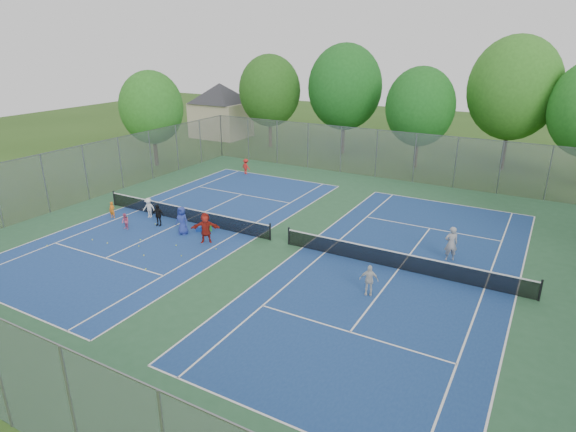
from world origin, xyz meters
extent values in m
plane|color=#2C4E18|center=(0.00, 0.00, 0.00)|extent=(120.00, 120.00, 0.00)
cube|color=#295736|center=(0.00, 0.00, 0.01)|extent=(32.00, 32.00, 0.01)
cube|color=navy|center=(-7.00, 0.00, 0.02)|extent=(10.97, 23.77, 0.01)
cube|color=navy|center=(7.00, 0.00, 0.02)|extent=(10.97, 23.77, 0.01)
cube|color=black|center=(-7.00, 0.00, 0.46)|extent=(12.87, 0.10, 0.91)
cube|color=black|center=(7.00, 0.00, 0.46)|extent=(12.87, 0.10, 0.91)
cube|color=gray|center=(0.00, 16.00, 2.00)|extent=(32.00, 0.10, 4.00)
cube|color=gray|center=(-16.00, 0.00, 2.00)|extent=(0.10, 32.00, 4.00)
cube|color=#B7A88C|center=(-22.00, 24.00, 2.00)|extent=(6.00, 5.00, 4.00)
pyramid|color=#2D2D33|center=(-22.00, 24.00, 6.20)|extent=(11.03, 11.03, 2.20)
cylinder|color=#443326|center=(-14.00, 22.00, 1.75)|extent=(0.36, 0.36, 3.50)
ellipsoid|color=#245518|center=(-14.00, 22.00, 5.90)|extent=(6.40, 6.40, 7.36)
cylinder|color=#443326|center=(-6.00, 23.00, 1.93)|extent=(0.36, 0.36, 3.85)
ellipsoid|color=#19591B|center=(-6.00, 23.00, 6.55)|extent=(7.20, 7.20, 8.28)
cylinder|color=#443326|center=(2.00, 21.00, 1.57)|extent=(0.36, 0.36, 3.15)
ellipsoid|color=#1A5A1B|center=(2.00, 21.00, 5.40)|extent=(6.00, 6.00, 6.90)
cylinder|color=#443326|center=(9.00, 24.00, 2.10)|extent=(0.36, 0.36, 4.20)
ellipsoid|color=#306C1F|center=(9.00, 24.00, 7.05)|extent=(7.60, 7.60, 8.74)
cylinder|color=#443326|center=(-19.00, 10.00, 1.57)|extent=(0.36, 0.36, 3.15)
ellipsoid|color=#28691E|center=(-19.00, 10.00, 5.25)|extent=(5.60, 5.60, 6.44)
cube|color=#1747B3|center=(-5.14, -0.87, 0.15)|extent=(0.45, 0.45, 0.29)
cube|color=#258A2B|center=(-4.62, -0.63, 0.28)|extent=(0.38, 0.38, 0.56)
imported|color=orange|center=(-11.47, -1.88, 0.55)|extent=(0.45, 0.33, 1.11)
imported|color=#D45276|center=(-9.21, -2.87, 0.52)|extent=(0.58, 0.49, 1.03)
imported|color=silver|center=(-9.48, -0.60, 0.66)|extent=(0.96, 0.70, 1.33)
imported|color=black|center=(-7.92, -1.41, 0.70)|extent=(0.87, 0.51, 1.39)
imported|color=navy|center=(-5.69, -1.72, 0.86)|extent=(0.86, 0.58, 1.72)
imported|color=#9F2116|center=(-3.68, -2.02, 0.89)|extent=(1.68, 1.31, 1.78)
imported|color=red|center=(-10.02, 11.43, 0.67)|extent=(0.96, 0.69, 1.34)
imported|color=#949497|center=(8.99, 2.39, 0.94)|extent=(0.82, 0.73, 1.89)
imported|color=silver|center=(6.54, -3.16, 0.73)|extent=(0.93, 0.59, 1.47)
sphere|color=#CDF438|center=(-4.82, -3.31, 0.03)|extent=(0.07, 0.07, 0.07)
sphere|color=#E4EF37|center=(-8.46, -4.98, 0.03)|extent=(0.07, 0.07, 0.07)
sphere|color=#BCDE33|center=(-4.14, -6.33, 0.03)|extent=(0.07, 0.07, 0.07)
sphere|color=#B6D431|center=(-8.24, -1.39, 0.03)|extent=(0.07, 0.07, 0.07)
sphere|color=#C2D531|center=(-10.70, -1.38, 0.03)|extent=(0.07, 0.07, 0.07)
sphere|color=yellow|center=(-9.60, -5.07, 0.03)|extent=(0.07, 0.07, 0.07)
sphere|color=#AFC82E|center=(-3.62, -4.24, 0.03)|extent=(0.07, 0.07, 0.07)
sphere|color=#B4C82E|center=(-6.57, -4.42, 0.03)|extent=(0.07, 0.07, 0.07)
sphere|color=yellow|center=(-7.16, -3.71, 0.03)|extent=(0.07, 0.07, 0.07)
sphere|color=#A8C32D|center=(-2.55, -2.61, 0.03)|extent=(0.07, 0.07, 0.07)
sphere|color=gold|center=(-11.14, -6.89, 0.03)|extent=(0.07, 0.07, 0.07)
sphere|color=yellow|center=(-5.43, -5.18, 0.03)|extent=(0.07, 0.07, 0.07)
camera|label=1|loc=(12.85, -21.85, 10.98)|focal=30.00mm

